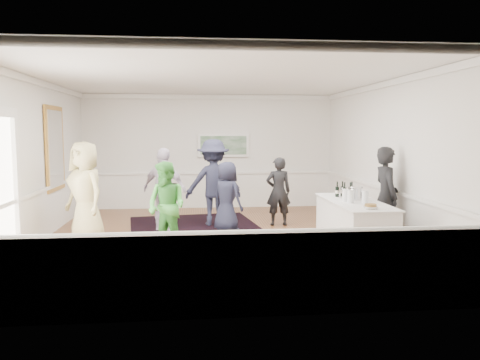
{
  "coord_description": "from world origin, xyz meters",
  "views": [
    {
      "loc": [
        -0.43,
        -9.26,
        2.18
      ],
      "look_at": [
        0.5,
        0.2,
        1.18
      ],
      "focal_mm": 35.0,
      "sensor_mm": 36.0,
      "label": 1
    }
  ],
  "objects": [
    {
      "name": "juice_pitchers",
      "position": [
        2.37,
        -1.32,
        1.04
      ],
      "size": [
        0.39,
        0.37,
        0.24
      ],
      "color": "#6BA53A",
      "rests_on": "serving_table"
    },
    {
      "name": "ceiling",
      "position": [
        0.0,
        0.0,
        3.2
      ],
      "size": [
        7.0,
        8.0,
        0.02
      ],
      "primitive_type": "cube",
      "color": "white",
      "rests_on": "wall_back"
    },
    {
      "name": "floor",
      "position": [
        0.0,
        0.0,
        0.0
      ],
      "size": [
        8.0,
        8.0,
        0.0
      ],
      "primitive_type": "plane",
      "color": "brown",
      "rests_on": "ground"
    },
    {
      "name": "guest_green",
      "position": [
        -0.94,
        -0.76,
        0.82
      ],
      "size": [
        1.01,
        0.97,
        1.63
      ],
      "primitive_type": "imported",
      "rotation": [
        0.0,
        0.0,
        -0.66
      ],
      "color": "green",
      "rests_on": "floor"
    },
    {
      "name": "wall_left",
      "position": [
        -3.5,
        0.0,
        1.6
      ],
      "size": [
        0.02,
        8.0,
        3.2
      ],
      "primitive_type": "cube",
      "color": "white",
      "rests_on": "floor"
    },
    {
      "name": "wall_back",
      "position": [
        0.0,
        4.0,
        1.6
      ],
      "size": [
        7.0,
        0.02,
        3.2
      ],
      "primitive_type": "cube",
      "color": "white",
      "rests_on": "floor"
    },
    {
      "name": "wall_front",
      "position": [
        0.0,
        -4.0,
        1.6
      ],
      "size": [
        7.0,
        0.02,
        3.2
      ],
      "primitive_type": "cube",
      "color": "white",
      "rests_on": "floor"
    },
    {
      "name": "landscape_painting",
      "position": [
        0.4,
        3.95,
        1.78
      ],
      "size": [
        1.44,
        0.06,
        0.66
      ],
      "color": "white",
      "rests_on": "wall_back"
    },
    {
      "name": "guest_dark_a",
      "position": [
        0.01,
        1.47,
        1.0
      ],
      "size": [
        1.35,
        0.87,
        1.99
      ],
      "primitive_type": "imported",
      "rotation": [
        0.0,
        0.0,
        3.24
      ],
      "color": "#1F2134",
      "rests_on": "floor"
    },
    {
      "name": "wainscoting",
      "position": [
        0.0,
        0.0,
        0.5
      ],
      "size": [
        7.0,
        8.0,
        1.0
      ],
      "primitive_type": null,
      "color": "white",
      "rests_on": "floor"
    },
    {
      "name": "area_rug",
      "position": [
        -0.39,
        0.94,
        0.01
      ],
      "size": [
        3.33,
        4.09,
        0.02
      ],
      "primitive_type": "cube",
      "rotation": [
        0.0,
        0.0,
        0.14
      ],
      "color": "black",
      "rests_on": "floor"
    },
    {
      "name": "mirror",
      "position": [
        -3.45,
        1.3,
        1.8
      ],
      "size": [
        0.05,
        1.25,
        1.85
      ],
      "color": "gold",
      "rests_on": "wall_left"
    },
    {
      "name": "ice_bucket",
      "position": [
        2.51,
        -1.01,
        1.04
      ],
      "size": [
        0.26,
        0.26,
        0.25
      ],
      "primitive_type": "cylinder",
      "color": "silver",
      "rests_on": "serving_table"
    },
    {
      "name": "wine_bottles",
      "position": [
        2.44,
        -0.65,
        1.08
      ],
      "size": [
        0.34,
        0.26,
        0.31
      ],
      "color": "black",
      "rests_on": "serving_table"
    },
    {
      "name": "serving_table",
      "position": [
        2.45,
        -1.16,
        0.46
      ],
      "size": [
        0.87,
        2.28,
        0.92
      ],
      "color": "silver",
      "rests_on": "floor"
    },
    {
      "name": "guest_navy",
      "position": [
        0.27,
        0.7,
        0.77
      ],
      "size": [
        0.86,
        0.88,
        1.53
      ],
      "primitive_type": "imported",
      "rotation": [
        0.0,
        0.0,
        2.31
      ],
      "color": "#1F2134",
      "rests_on": "floor"
    },
    {
      "name": "guest_tan",
      "position": [
        -2.53,
        -0.08,
        0.99
      ],
      "size": [
        1.13,
        1.13,
        1.98
      ],
      "primitive_type": "imported",
      "rotation": [
        0.0,
        0.0,
        -0.77
      ],
      "color": "#C6B97C",
      "rests_on": "floor"
    },
    {
      "name": "nut_bowl",
      "position": [
        2.41,
        -2.01,
        0.96
      ],
      "size": [
        0.24,
        0.24,
        0.08
      ],
      "color": "white",
      "rests_on": "serving_table"
    },
    {
      "name": "wall_right",
      "position": [
        3.5,
        0.0,
        1.6
      ],
      "size": [
        0.02,
        8.0,
        3.2
      ],
      "primitive_type": "cube",
      "color": "white",
      "rests_on": "floor"
    },
    {
      "name": "guest_dark_b",
      "position": [
        1.5,
        1.3,
        0.79
      ],
      "size": [
        0.58,
        0.39,
        1.59
      ],
      "primitive_type": "imported",
      "rotation": [
        0.0,
        0.0,
        3.15
      ],
      "color": "black",
      "rests_on": "floor"
    },
    {
      "name": "bartender",
      "position": [
        3.2,
        -0.76,
        0.94
      ],
      "size": [
        0.45,
        0.69,
        1.89
      ],
      "primitive_type": "imported",
      "rotation": [
        0.0,
        0.0,
        1.57
      ],
      "color": "black",
      "rests_on": "floor"
    },
    {
      "name": "guest_lilac",
      "position": [
        -1.08,
        0.96,
        0.91
      ],
      "size": [
        1.15,
        0.92,
        1.82
      ],
      "primitive_type": "imported",
      "rotation": [
        0.0,
        0.0,
        2.62
      ],
      "color": "silver",
      "rests_on": "floor"
    }
  ]
}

